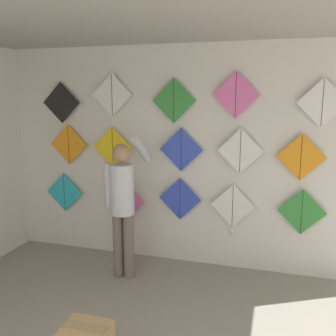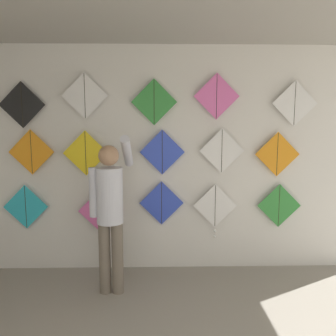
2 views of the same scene
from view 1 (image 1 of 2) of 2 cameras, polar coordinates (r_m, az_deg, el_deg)
The scene contains 18 objects.
back_panel at distance 4.82m, azimuth 1.46°, elevation 1.69°, with size 5.46×0.06×2.80m, color silver.
ceiling_slab at distance 2.93m, azimuth -9.54°, elevation 23.37°, with size 5.46×4.75×0.04m, color #A8A399.
shopkeeper at distance 4.47m, azimuth -6.91°, elevation -4.65°, with size 0.44×0.60×1.74m.
kite_0 at distance 5.50m, azimuth -15.51°, elevation -3.58°, with size 0.55×0.01×0.55m.
kite_1 at distance 5.11m, azimuth -6.56°, elevation -5.35°, with size 0.55×0.04×0.69m.
kite_2 at distance 4.83m, azimuth 1.83°, elevation -4.71°, with size 0.55×0.01×0.55m.
kite_3 at distance 4.73m, azimuth 9.81°, elevation -6.01°, with size 0.55×0.04×0.69m.
kite_4 at distance 4.71m, azimuth 19.71°, elevation -6.33°, with size 0.55×0.01×0.55m.
kite_5 at distance 5.32m, azimuth -14.90°, elevation 3.47°, with size 0.55×0.01×0.55m.
kite_6 at distance 5.01m, azimuth -8.44°, elevation 3.12°, with size 0.55×0.01×0.55m.
kite_7 at distance 4.69m, azimuth 2.00°, elevation 2.81°, with size 0.55×0.01×0.55m.
kite_8 at distance 4.57m, azimuth 10.96°, elevation 2.56°, with size 0.55×0.01×0.55m.
kite_9 at distance 4.56m, azimuth 19.61°, elevation 1.55°, with size 0.55×0.01×0.55m.
kite_10 at distance 5.32m, azimuth -15.96°, elevation 9.55°, with size 0.55×0.01×0.55m.
kite_11 at distance 4.96m, azimuth -8.53°, elevation 10.98°, with size 0.55×0.01×0.55m.
kite_12 at distance 4.67m, azimuth 0.89°, elevation 10.22°, with size 0.55×0.01×0.55m.
kite_13 at distance 4.53m, azimuth 10.29°, elevation 10.88°, with size 0.55×0.01×0.55m.
kite_14 at distance 4.52m, azimuth 22.50°, elevation 9.17°, with size 0.55×0.01×0.55m.
Camera 1 is at (1.23, -0.61, 2.20)m, focal length 40.00 mm.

